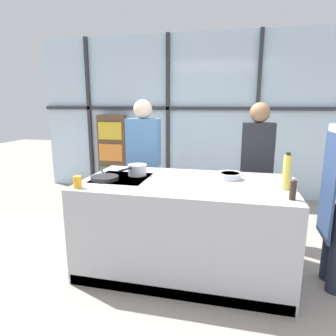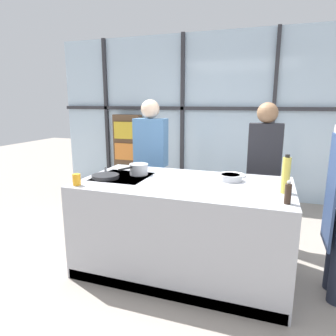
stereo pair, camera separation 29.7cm
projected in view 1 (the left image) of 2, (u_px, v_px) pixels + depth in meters
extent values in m
plane|color=gray|center=(184.00, 267.00, 3.05)|extent=(18.00, 18.00, 0.00)
cube|color=silver|center=(211.00, 116.00, 5.23)|extent=(6.40, 0.04, 2.80)
cube|color=#2D2D33|center=(211.00, 108.00, 5.15)|extent=(6.40, 0.06, 0.06)
cube|color=#2D2D33|center=(89.00, 115.00, 5.69)|extent=(0.06, 0.06, 2.80)
cube|color=#2D2D33|center=(168.00, 116.00, 5.35)|extent=(0.06, 0.06, 2.80)
cube|color=#2D2D33|center=(257.00, 117.00, 5.01)|extent=(0.06, 0.06, 2.80)
cube|color=brown|center=(113.00, 153.00, 5.60)|extent=(0.54, 0.16, 1.42)
cube|color=#3D8447|center=(112.00, 175.00, 5.60)|extent=(0.45, 0.03, 0.31)
cube|color=orange|center=(111.00, 153.00, 5.51)|extent=(0.45, 0.03, 0.31)
cube|color=gold|center=(110.00, 131.00, 5.42)|extent=(0.45, 0.03, 0.31)
cube|color=#A8AAB2|center=(185.00, 225.00, 2.96)|extent=(1.98, 1.06, 0.90)
cube|color=black|center=(122.00, 178.00, 3.00)|extent=(0.52, 0.52, 0.01)
cube|color=black|center=(174.00, 293.00, 2.55)|extent=(1.94, 0.03, 0.10)
cylinder|color=#38383D|center=(105.00, 180.00, 2.91)|extent=(0.13, 0.13, 0.01)
cylinder|color=#38383D|center=(129.00, 182.00, 2.86)|extent=(0.13, 0.13, 0.01)
cylinder|color=#38383D|center=(115.00, 174.00, 3.15)|extent=(0.13, 0.13, 0.01)
cylinder|color=#38383D|center=(137.00, 176.00, 3.09)|extent=(0.13, 0.13, 0.01)
cylinder|color=#232838|center=(332.00, 237.00, 2.76)|extent=(0.14, 0.14, 0.85)
cube|color=navy|center=(328.00, 187.00, 2.58)|extent=(0.02, 0.38, 0.93)
cylinder|color=black|center=(151.00, 197.00, 3.94)|extent=(0.13, 0.13, 0.84)
cylinder|color=black|center=(138.00, 196.00, 3.98)|extent=(0.13, 0.13, 0.84)
cube|color=#4C7AAD|center=(143.00, 143.00, 3.80)|extent=(0.42, 0.19, 0.60)
sphere|color=beige|center=(143.00, 109.00, 3.71)|extent=(0.23, 0.23, 0.23)
cylinder|color=black|center=(261.00, 206.00, 3.63)|extent=(0.12, 0.12, 0.82)
cylinder|color=black|center=(247.00, 205.00, 3.67)|extent=(0.12, 0.12, 0.82)
cube|color=#232328|center=(258.00, 148.00, 3.50)|extent=(0.37, 0.17, 0.59)
sphere|color=#8C6647|center=(260.00, 112.00, 3.41)|extent=(0.23, 0.23, 0.23)
cylinder|color=#232326|center=(105.00, 178.00, 2.91)|extent=(0.27, 0.27, 0.04)
cylinder|color=#B26B2D|center=(105.00, 177.00, 2.90)|extent=(0.21, 0.21, 0.01)
cylinder|color=#232326|center=(102.00, 172.00, 3.13)|extent=(0.13, 0.20, 0.02)
cylinder|color=silver|center=(137.00, 170.00, 3.08)|extent=(0.19, 0.19, 0.12)
cylinder|color=silver|center=(137.00, 165.00, 3.07)|extent=(0.20, 0.20, 0.01)
cylinder|color=black|center=(125.00, 170.00, 2.93)|extent=(0.08, 0.16, 0.02)
cylinder|color=white|center=(229.00, 173.00, 3.15)|extent=(0.27, 0.27, 0.01)
cylinder|color=silver|center=(230.00, 176.00, 2.94)|extent=(0.22, 0.22, 0.06)
cylinder|color=#4C4C51|center=(230.00, 174.00, 2.94)|extent=(0.18, 0.18, 0.01)
cylinder|color=#E0CC4C|center=(287.00, 173.00, 2.56)|extent=(0.07, 0.07, 0.30)
cylinder|color=black|center=(288.00, 154.00, 2.53)|extent=(0.04, 0.04, 0.02)
cylinder|color=#332319|center=(293.00, 190.00, 2.31)|extent=(0.05, 0.05, 0.15)
sphere|color=#B2B2B7|center=(294.00, 179.00, 2.29)|extent=(0.03, 0.03, 0.03)
cylinder|color=orange|center=(77.00, 182.00, 2.63)|extent=(0.07, 0.07, 0.11)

